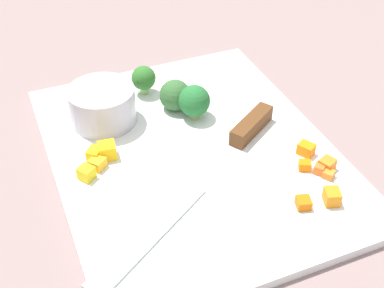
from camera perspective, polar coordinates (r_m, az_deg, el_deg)
ground_plane at (r=0.66m, az=0.00°, el=-1.48°), size 4.00×4.00×0.00m
cutting_board at (r=0.65m, az=0.00°, el=-1.08°), size 0.42×0.34×0.01m
prep_bowl at (r=0.69m, az=-9.75°, el=4.17°), size 0.09×0.09×0.05m
chef_knife at (r=0.64m, az=3.76°, el=-0.89°), size 0.20×0.30×0.02m
carrot_dice_0 at (r=0.63m, az=12.18°, el=-2.29°), size 0.02×0.02×0.01m
carrot_dice_1 at (r=0.63m, az=13.73°, el=-2.66°), size 0.02×0.02×0.01m
carrot_dice_2 at (r=0.66m, az=12.33°, el=-0.55°), size 0.02×0.02×0.01m
carrot_dice_3 at (r=0.60m, az=15.00°, el=-5.56°), size 0.02×0.02×0.02m
carrot_dice_4 at (r=0.64m, az=14.50°, el=-2.18°), size 0.02×0.02×0.01m
carrot_dice_5 at (r=0.59m, az=12.05°, el=-6.29°), size 0.02×0.02×0.01m
carrot_dice_6 at (r=0.63m, az=14.67°, el=-3.20°), size 0.02×0.02×0.01m
pepper_dice_0 at (r=0.64m, az=-10.54°, el=-1.11°), size 0.02×0.02×0.02m
pepper_dice_1 at (r=0.64m, az=-9.23°, el=-0.73°), size 0.02×0.02×0.02m
pepper_dice_2 at (r=0.62m, az=-11.43°, el=-3.15°), size 0.02×0.02×0.02m
pepper_dice_3 at (r=0.63m, az=-10.27°, el=-2.09°), size 0.02×0.02×0.01m
broccoli_floret_0 at (r=0.71m, az=-1.85°, el=5.31°), size 0.04×0.04×0.04m
broccoli_floret_1 at (r=0.74m, az=-5.30°, el=7.12°), size 0.03×0.03×0.04m
broccoli_floret_2 at (r=0.69m, az=0.25°, el=4.68°), size 0.04×0.04×0.05m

